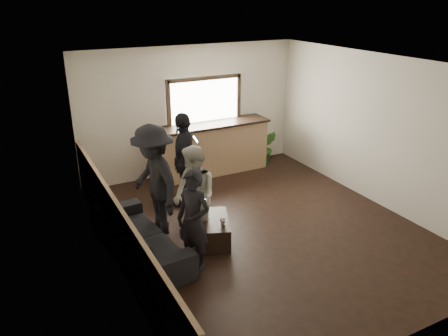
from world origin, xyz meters
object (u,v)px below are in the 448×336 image
coffee_table (213,230)px  cup_a (205,210)px  person_b (195,196)px  potted_plant (266,148)px  person_d (184,159)px  cup_b (223,222)px  person_a (194,221)px  person_c (154,181)px  sofa (140,236)px  bar_counter (210,146)px

coffee_table → cup_a: 0.36m
coffee_table → person_b: bearing=154.8°
potted_plant → person_d: 2.74m
cup_b → potted_plant: potted_plant is taller
person_a → person_c: bearing=159.8°
person_d → coffee_table: bearing=30.0°
coffee_table → cup_a: bearing=96.1°
person_a → person_c: size_ratio=0.81×
coffee_table → cup_a: (-0.03, 0.26, 0.24)m
sofa → cup_a: size_ratio=18.70×
coffee_table → person_d: bearing=85.0°
sofa → person_a: person_a is taller
cup_b → person_c: size_ratio=0.05×
sofa → coffee_table: sofa is taller
cup_a → potted_plant: potted_plant is taller
cup_b → person_a: (-0.63, -0.31, 0.33)m
person_b → person_c: size_ratio=0.85×
bar_counter → person_b: bar_counter is taller
person_a → person_d: 2.15m
cup_b → person_c: (-0.80, 0.89, 0.51)m
potted_plant → person_b: size_ratio=0.51×
person_c → person_d: size_ratio=1.05×
cup_b → person_b: size_ratio=0.06×
cup_a → cup_b: (0.09, -0.48, 0.00)m
person_b → person_d: (0.40, 1.37, 0.09)m
bar_counter → cup_a: size_ratio=23.39×
sofa → person_a: (0.62, -0.68, 0.45)m
sofa → coffee_table: size_ratio=2.47×
bar_counter → person_c: (-1.97, -2.02, 0.31)m
person_b → sofa: bearing=-98.5°
sofa → person_c: person_c is taller
cup_a → person_d: bearing=82.7°
coffee_table → potted_plant: potted_plant is taller
person_d → bar_counter: bearing=172.4°
potted_plant → person_d: (-2.49, -1.05, 0.49)m
bar_counter → potted_plant: (1.39, -0.15, -0.23)m
cup_a → person_c: bearing=150.3°
sofa → cup_b: bearing=-112.5°
cup_a → cup_b: size_ratio=1.17×
cup_b → potted_plant: size_ratio=0.12×
coffee_table → potted_plant: bearing=44.1°
person_b → cup_b: bearing=36.3°
sofa → person_a: size_ratio=1.41×
bar_counter → cup_b: (-1.17, -2.90, -0.21)m
bar_counter → sofa: 3.52m
sofa → person_b: person_b is taller
coffee_table → cup_a: size_ratio=7.56×
cup_a → sofa: bearing=-174.2°
person_c → potted_plant: bearing=110.7°
cup_a → potted_plant: 3.49m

